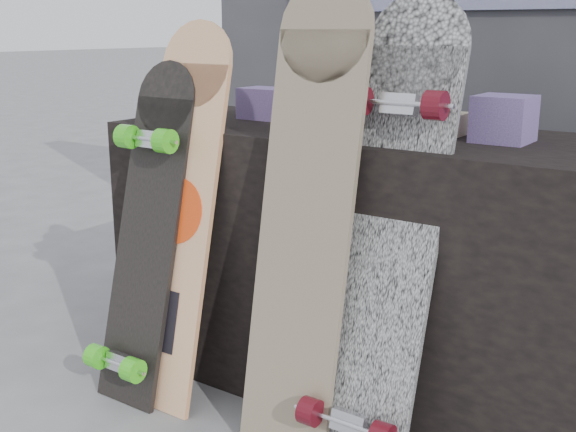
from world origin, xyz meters
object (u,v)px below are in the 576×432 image
Objects in this scene: vendor_table at (373,263)px; longboard_cascadia at (386,228)px; longboard_celtic at (307,208)px; skateboard_dark at (146,228)px; longboard_geisha at (179,205)px.

vendor_table is 0.42m from longboard_cascadia.
longboard_celtic reaches higher than skateboard_dark.
skateboard_dark is at bearing -143.66° from vendor_table.
vendor_table is at bearing 36.34° from skateboard_dark.
longboard_celtic is (0.00, -0.36, 0.25)m from vendor_table.
longboard_geisha is at bearing -175.86° from longboard_cascadia.
longboard_celtic is (0.45, -0.01, 0.06)m from longboard_geisha.
vendor_table is 1.44× the size of longboard_geisha.
skateboard_dark is at bearing -172.77° from longboard_cascadia.
longboard_geisha is (-0.45, -0.35, 0.19)m from vendor_table.
longboard_geisha is 1.12× the size of skateboard_dark.
longboard_celtic is 0.21m from longboard_cascadia.
longboard_geisha is at bearing -141.93° from vendor_table.
skateboard_dark is (-0.55, -0.04, -0.13)m from longboard_celtic.
skateboard_dark is at bearing -153.19° from longboard_geisha.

